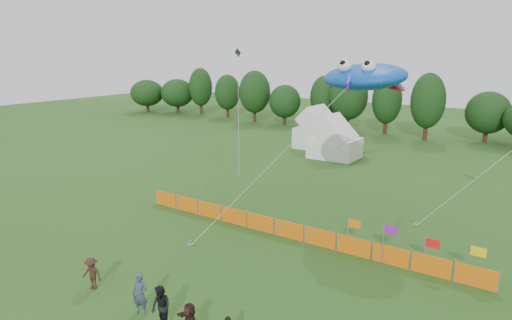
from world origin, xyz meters
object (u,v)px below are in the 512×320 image
Objects in this scene: tent_right at (335,141)px; spectator_c at (92,274)px; spectator_a at (140,294)px; tent_left at (317,131)px; stingray_kite at (367,77)px; spectator_b at (161,308)px; barrier_fence at (289,230)px.

tent_right is 30.65m from spectator_c.
spectator_c is at bearing 157.75° from spectator_a.
tent_left is 22.90m from stingray_kite.
tent_right reaches higher than spectator_a.
spectator_c is at bearing -171.46° from spectator_b.
spectator_a is (5.50, -30.72, -0.78)m from tent_right.
stingray_kite reaches higher than barrier_fence.
spectator_b is 0.10× the size of stingray_kite.
barrier_fence is 12.03× the size of spectator_a.
spectator_b is at bearing -17.73° from spectator_c.
tent_right is at bearing 80.53° from spectator_a.
tent_left is 2.37× the size of spectator_b.
tent_right is 31.72m from spectator_b.
tent_right reaches higher than barrier_fence.
spectator_a is at bearing -175.85° from spectator_b.
barrier_fence is at bearing 105.03° from spectator_b.
tent_left is 0.90× the size of tent_right.
stingray_kite is (1.93, 6.01, 8.58)m from barrier_fence.
spectator_b reaches higher than spectator_c.
tent_right is at bearing -43.01° from tent_left.
spectator_c is (-3.41, 0.16, -0.14)m from spectator_a.
tent_left is 36.12m from spectator_b.
stingray_kite is (12.28, -17.94, 7.19)m from tent_left.
barrier_fence is (10.35, -23.95, -1.39)m from tent_left.
stingray_kite is (1.57, 16.53, 8.19)m from spectator_b.
stingray_kite is (3.00, 16.31, 8.17)m from spectator_a.
spectator_a is 1.45m from spectator_b.
tent_right is (3.79, -3.53, -0.20)m from tent_left.
tent_left reaches higher than barrier_fence.
spectator_a is at bearing -15.87° from spectator_c.
tent_right is 0.22× the size of barrier_fence.
barrier_fence is at bearing 52.94° from spectator_c.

